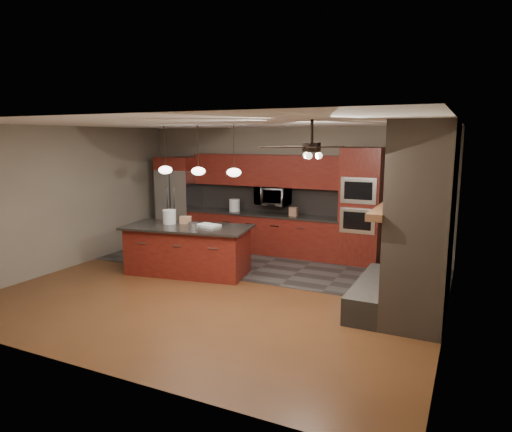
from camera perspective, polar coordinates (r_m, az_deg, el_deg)
The scene contains 22 objects.
ground at distance 7.90m, azimuth -4.12°, elevation -9.26°, with size 7.00×7.00×0.00m, color brown.
ceiling at distance 7.47m, azimuth -4.39°, elevation 11.49°, with size 7.00×6.00×0.02m, color white.
back_wall at distance 10.25m, azimuth 4.11°, elevation 3.16°, with size 7.00×0.02×2.80m, color gray.
right_wall at distance 6.59m, azimuth 23.23°, elevation -1.27°, with size 0.02×6.00×2.80m, color gray.
left_wall at distance 9.77m, azimuth -22.39°, elevation 2.13°, with size 0.02×6.00×2.80m, color gray.
slate_tile_patch at distance 9.43m, azimuth 1.32°, elevation -6.04°, with size 7.00×2.40×0.01m, color #383633.
fireplace_column at distance 7.03m, azimuth 19.56°, elevation -1.24°, with size 1.30×2.10×2.80m.
back_cabinetry at distance 10.27m, azimuth 1.09°, elevation 0.35°, with size 3.59×0.64×2.20m.
oven_tower at distance 9.49m, azimuth 13.00°, elevation 1.14°, with size 0.80×0.63×2.38m.
microwave at distance 10.13m, azimuth 2.14°, elevation 2.54°, with size 0.73×0.41×0.50m, color silver.
refrigerator at distance 11.24m, azimuth -9.60°, elevation 1.88°, with size 0.91×0.75×2.12m.
kitchen_island at distance 8.82m, azimuth -8.51°, elevation -4.17°, with size 2.53×1.46×0.92m.
white_bucket at distance 9.00m, azimuth -10.78°, elevation -0.10°, with size 0.25×0.25×0.27m, color silver.
paint_can at distance 8.45m, azimuth -7.89°, elevation -1.21°, with size 0.17×0.17×0.12m, color #BCBCC1.
paint_tray at distance 8.64m, azimuth -6.04°, elevation -1.17°, with size 0.43×0.30×0.04m, color white.
cardboard_box at distance 8.99m, azimuth -8.79°, elevation -0.49°, with size 0.22×0.16×0.14m, color #976A4D.
counter_bucket at distance 10.53m, azimuth -2.69°, elevation 1.37°, with size 0.24×0.24×0.28m, color white.
counter_box at distance 9.89m, azimuth 4.72°, elevation 0.54°, with size 0.17×0.13×0.19m, color #92694B.
pendant_left at distance 8.98m, azimuth -11.27°, elevation 5.70°, with size 0.26×0.26×0.92m.
pendant_center at distance 8.56m, azimuth -7.22°, elevation 5.62°, with size 0.26×0.26×0.92m.
pendant_right at distance 8.18m, azimuth -2.77°, elevation 5.49°, with size 0.26×0.26×0.92m.
ceiling_fan at distance 5.99m, azimuth 6.96°, elevation 8.62°, with size 1.27×1.33×0.41m.
Camera 1 is at (3.72, -6.48, 2.56)m, focal length 32.00 mm.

